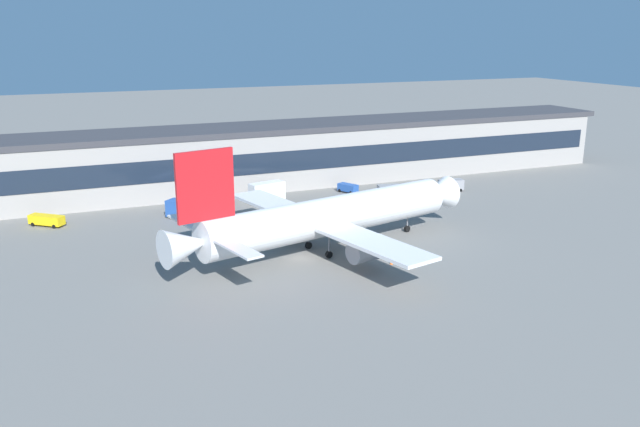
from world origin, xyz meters
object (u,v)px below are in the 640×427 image
(airliner, at_px, (325,217))
(traffic_cone_0, at_px, (391,262))
(belt_loader, at_px, (47,220))
(traffic_cone_2, at_px, (403,256))
(fuel_truck, at_px, (188,209))
(traffic_cone_1, at_px, (410,265))
(crew_van, at_px, (451,185))
(follow_me_car, at_px, (348,188))
(pushback_tractor, at_px, (390,188))
(catering_truck, at_px, (268,191))

(airliner, height_order, traffic_cone_0, airliner)
(belt_loader, relative_size, traffic_cone_2, 9.65)
(airliner, xyz_separation_m, fuel_truck, (-16.13, 26.31, -3.72))
(traffic_cone_1, height_order, traffic_cone_2, traffic_cone_1)
(airliner, xyz_separation_m, belt_loader, (-39.96, 31.52, -4.45))
(airliner, height_order, traffic_cone_1, airliner)
(crew_van, height_order, follow_me_car, crew_van)
(pushback_tractor, bearing_deg, fuel_truck, -175.81)
(pushback_tractor, distance_m, traffic_cone_2, 40.88)
(crew_van, distance_m, follow_me_car, 22.21)
(follow_me_car, height_order, traffic_cone_1, follow_me_car)
(fuel_truck, distance_m, traffic_cone_0, 42.10)
(crew_van, xyz_separation_m, catering_truck, (-39.37, 6.10, 0.83))
(crew_van, xyz_separation_m, pushback_tractor, (-13.04, 3.51, -0.41))
(airliner, distance_m, pushback_tractor, 40.51)
(airliner, relative_size, catering_truck, 7.01)
(belt_loader, bearing_deg, follow_me_car, 1.78)
(airliner, distance_m, traffic_cone_2, 13.25)
(airliner, bearing_deg, traffic_cone_2, -37.16)
(crew_van, xyz_separation_m, traffic_cone_1, (-31.78, -37.32, -1.11))
(pushback_tractor, height_order, traffic_cone_1, pushback_tractor)
(belt_loader, xyz_separation_m, catering_truck, (41.02, 0.57, 1.14))
(follow_me_car, distance_m, traffic_cone_2, 41.88)
(airliner, distance_m, belt_loader, 51.09)
(pushback_tractor, xyz_separation_m, traffic_cone_1, (-18.74, -40.83, -0.70))
(catering_truck, relative_size, traffic_cone_1, 10.97)
(airliner, distance_m, follow_me_car, 38.90)
(follow_me_car, relative_size, traffic_cone_0, 7.95)
(airliner, xyz_separation_m, traffic_cone_2, (9.69, -7.34, -5.28))
(belt_loader, height_order, traffic_cone_0, belt_loader)
(follow_me_car, distance_m, catering_truck, 18.50)
(traffic_cone_1, xyz_separation_m, traffic_cone_2, (1.05, 3.98, -0.03))
(follow_me_car, bearing_deg, crew_van, -19.40)
(crew_van, distance_m, pushback_tractor, 13.51)
(traffic_cone_1, bearing_deg, traffic_cone_2, 75.25)
(traffic_cone_0, bearing_deg, traffic_cone_1, -53.32)
(traffic_cone_2, bearing_deg, airliner, 142.84)
(crew_van, bearing_deg, traffic_cone_1, -130.42)
(catering_truck, bearing_deg, belt_loader, -179.20)
(fuel_truck, relative_size, crew_van, 1.48)
(airliner, xyz_separation_m, traffic_cone_0, (6.85, -8.93, -5.30))
(belt_loader, xyz_separation_m, traffic_cone_2, (49.65, -38.86, -0.83))
(traffic_cone_1, relative_size, traffic_cone_2, 1.08)
(airliner, height_order, belt_loader, airliner)
(belt_loader, bearing_deg, traffic_cone_2, -38.05)
(airliner, relative_size, traffic_cone_2, 83.27)
(follow_me_car, relative_size, traffic_cone_1, 6.89)
(crew_van, distance_m, traffic_cone_1, 49.03)
(traffic_cone_2, bearing_deg, crew_van, 47.32)
(airliner, height_order, follow_me_car, airliner)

